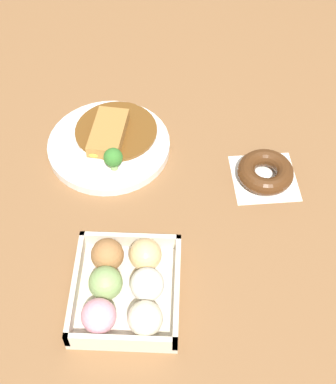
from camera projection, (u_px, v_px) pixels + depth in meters
The scene contains 4 objects.
ground_plane at pixel (163, 199), 1.00m from camera, with size 1.60×1.60×0.00m, color brown.
curry_plate at pixel (110, 143), 1.07m from camera, with size 0.24×0.24×0.07m.
donut_box at pixel (126, 287), 0.86m from camera, with size 0.18×0.17×0.07m.
chocolate_ring_donut at pixel (265, 172), 1.02m from camera, with size 0.13×0.13×0.03m.
Camera 1 is at (-0.61, -0.03, 0.79)m, focal length 51.83 mm.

